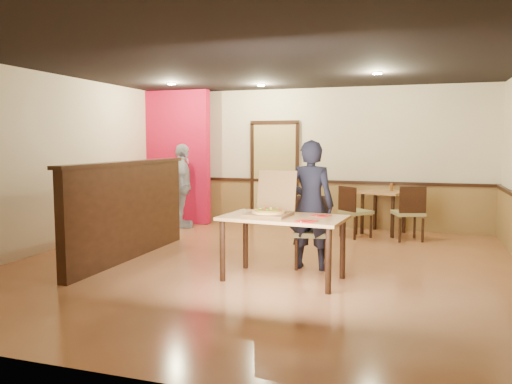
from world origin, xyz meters
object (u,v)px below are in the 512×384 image
Objects in this scene: diner at (311,205)px; side_table at (384,201)px; condiment at (391,187)px; passerby at (182,186)px; side_chair_left at (353,209)px; main_table at (283,225)px; diner_chair at (312,228)px; pizza_box at (270,210)px; side_chair_right at (409,211)px.

side_table is at bearing -103.83° from diner.
side_table is at bearing -163.34° from condiment.
diner is 3.19m from condiment.
side_chair_left is at bearing -115.77° from passerby.
main_table is 1.68× the size of side_chair_left.
diner is at bearing -97.56° from diner_chair.
passerby is at bearing 40.68° from side_chair_left.
pizza_box is at bearing 177.87° from main_table.
condiment is at bearing -105.92° from diner.
main_table is at bearing -2.99° from pizza_box.
side_table is 0.29m from condiment.
side_table is at bearing 65.42° from diner_chair.
side_chair_left is (0.29, 2.27, -0.02)m from diner_chair.
diner is 3.99m from passerby.
passerby is 2.59× the size of pizza_box.
passerby is (-4.38, 0.06, 0.31)m from side_chair_right.
condiment is at bearing -82.24° from side_chair_right.
diner is (-1.25, -2.40, 0.35)m from side_chair_right.
diner is (0.21, 0.65, 0.18)m from main_table.
side_chair_right reaches higher than main_table.
side_chair_left is 2.46m from diner.
side_table is at bearing -106.89° from passerby.
condiment is at bearing 63.25° from diner_chair.
diner_chair reaches higher than condiment.
side_chair_right is 1.49× the size of pizza_box.
side_chair_left is at bearing 81.80° from pizza_box.
pizza_box reaches higher than main_table.
diner is at bearing 62.51° from pizza_box.
passerby reaches higher than diner_chair.
condiment is (0.91, 3.06, -0.00)m from diner.
side_table is 0.56× the size of passerby.
side_table is at bearing -72.39° from side_chair_right.
condiment is (-0.34, 0.66, 0.34)m from side_chair_right.
side_chair_right is 6.79× the size of condiment.
side_chair_left is at bearing 73.47° from diner_chair.
main_table is 0.90× the size of diner.
pizza_box is 3.91m from condiment.
diner_chair is at bearing -107.42° from condiment.
side_chair_right is 2.73m from diner.
main_table is at bearing -105.03° from side_table.
passerby is (-3.91, -0.55, 0.22)m from side_table.
diner_chair is 2.58m from side_chair_right.
side_table is (0.50, 0.60, 0.11)m from side_chair_left.
side_chair_right reaches higher than side_chair_left.
main_table is at bearing -113.57° from diner_chair.
side_chair_left is at bearing -96.03° from diner.
side_table is (0.99, 3.67, -0.07)m from main_table.
condiment reaches higher than side_chair_left.
side_chair_right is 0.82m from condiment.
main_table is 1.66× the size of side_table.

